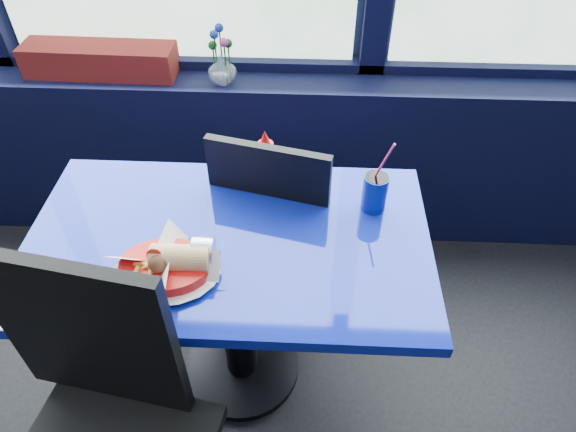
# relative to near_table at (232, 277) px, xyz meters

# --- Properties ---
(window_sill) EXTENTS (5.00, 0.26, 0.80)m
(window_sill) POSITION_rel_near_table_xyz_m (-0.30, 0.87, -0.17)
(window_sill) COLOR black
(window_sill) RESTS_ON ground
(near_table) EXTENTS (1.20, 0.70, 0.75)m
(near_table) POSITION_rel_near_table_xyz_m (0.00, 0.00, 0.00)
(near_table) COLOR black
(near_table) RESTS_ON ground
(chair_near_front) EXTENTS (0.55, 0.55, 1.06)m
(chair_near_front) POSITION_rel_near_table_xyz_m (-0.26, -0.52, 0.04)
(chair_near_front) COLOR black
(chair_near_front) RESTS_ON ground
(chair_near_back) EXTENTS (0.51, 0.51, 0.93)m
(chair_near_back) POSITION_rel_near_table_xyz_m (0.08, 0.32, -0.03)
(chair_near_back) COLOR black
(chair_near_back) RESTS_ON ground
(planter_box) EXTENTS (0.62, 0.17, 0.12)m
(planter_box) POSITION_rel_near_table_xyz_m (-0.63, 0.87, 0.29)
(planter_box) COLOR maroon
(planter_box) RESTS_ON window_sill
(flower_vase) EXTENTS (0.15, 0.15, 0.24)m
(flower_vase) POSITION_rel_near_table_xyz_m (-0.12, 0.82, 0.30)
(flower_vase) COLOR silver
(flower_vase) RESTS_ON window_sill
(food_basket) EXTENTS (0.33, 0.33, 0.10)m
(food_basket) POSITION_rel_near_table_xyz_m (-0.14, -0.15, 0.22)
(food_basket) COLOR red
(food_basket) RESTS_ON near_table
(ketchup_bottle) EXTENTS (0.05, 0.05, 0.19)m
(ketchup_bottle) POSITION_rel_near_table_xyz_m (0.09, 0.27, 0.27)
(ketchup_bottle) COLOR red
(ketchup_bottle) RESTS_ON near_table
(soda_cup) EXTENTS (0.08, 0.08, 0.26)m
(soda_cup) POSITION_rel_near_table_xyz_m (0.44, 0.15, 0.25)
(soda_cup) COLOR navy
(soda_cup) RESTS_ON near_table
(napkin) EXTENTS (0.15, 0.15, 0.00)m
(napkin) POSITION_rel_near_table_xyz_m (-0.47, -0.28, 0.18)
(napkin) COLOR white
(napkin) RESTS_ON near_table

